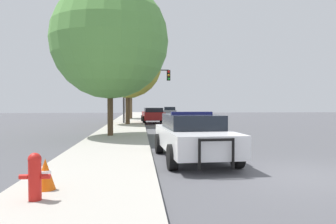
% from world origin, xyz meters
% --- Properties ---
extents(ground_plane, '(110.00, 110.00, 0.00)m').
position_xyz_m(ground_plane, '(0.00, 0.00, 0.00)').
color(ground_plane, '#4F4F54').
extents(sidewalk_left, '(3.00, 110.00, 0.13)m').
position_xyz_m(sidewalk_left, '(-5.10, 0.00, 0.07)').
color(sidewalk_left, '#ADA89E').
rests_on(sidewalk_left, ground_plane).
extents(police_car, '(2.30, 5.07, 1.53)m').
position_xyz_m(police_car, '(-2.30, 2.53, 0.78)').
color(police_car, white).
rests_on(police_car, ground_plane).
extents(fire_hydrant, '(0.52, 0.23, 0.83)m').
position_xyz_m(fire_hydrant, '(-5.81, -2.04, 0.57)').
color(fire_hydrant, red).
rests_on(fire_hydrant, sidewalk_left).
extents(traffic_light, '(4.08, 0.35, 4.70)m').
position_xyz_m(traffic_light, '(-3.67, 20.35, 3.49)').
color(traffic_light, '#424247').
rests_on(traffic_light, sidewalk_left).
extents(car_background_distant, '(2.13, 4.24, 1.33)m').
position_xyz_m(car_background_distant, '(0.02, 36.09, 0.72)').
color(car_background_distant, slate).
rests_on(car_background_distant, ground_plane).
extents(car_background_midblock, '(2.18, 4.07, 1.41)m').
position_xyz_m(car_background_midblock, '(-2.79, 21.79, 0.76)').
color(car_background_midblock, maroon).
rests_on(car_background_midblock, ground_plane).
extents(tree_sidewalk_mid, '(5.54, 5.54, 7.65)m').
position_xyz_m(tree_sidewalk_mid, '(-4.98, 18.98, 5.00)').
color(tree_sidewalk_mid, '#4C3823').
rests_on(tree_sidewalk_mid, sidewalk_left).
extents(tree_sidewalk_near, '(6.08, 6.08, 7.99)m').
position_xyz_m(tree_sidewalk_near, '(-5.53, 9.41, 5.08)').
color(tree_sidewalk_near, '#4C3823').
rests_on(tree_sidewalk_near, sidewalk_left).
extents(tree_sidewalk_far, '(4.07, 4.07, 6.32)m').
position_xyz_m(tree_sidewalk_far, '(-5.06, 28.85, 4.39)').
color(tree_sidewalk_far, brown).
rests_on(tree_sidewalk_far, sidewalk_left).
extents(traffic_cone, '(0.39, 0.39, 0.61)m').
position_xyz_m(traffic_cone, '(-5.83, -1.34, 0.43)').
color(traffic_cone, orange).
rests_on(traffic_cone, sidewalk_left).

